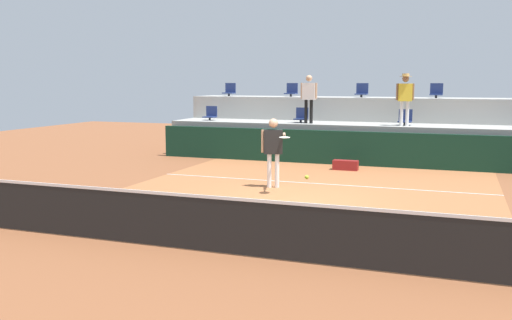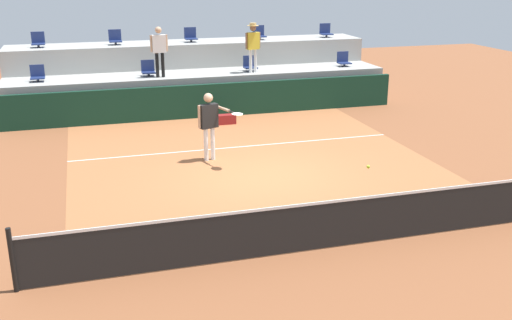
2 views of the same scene
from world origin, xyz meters
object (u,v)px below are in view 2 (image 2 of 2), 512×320
object	(u,v)px
stadium_chair_lower_right	(250,65)
stadium_chair_upper_far_left	(38,41)
stadium_chair_lower_far_left	(37,75)
stadium_chair_upper_right	(259,34)
stadium_chair_lower_left	(148,69)
stadium_chair_upper_left	(115,38)
stadium_chair_upper_center	(191,36)
stadium_chair_upper_far_right	(326,31)
spectator_leaning_on_rail	(159,47)
tennis_player	(210,120)
equipment_bag	(224,119)
stadium_chair_lower_far_right	(344,60)
spectator_with_hat	(253,43)
tennis_ball	(368,167)

from	to	relation	value
stadium_chair_lower_right	stadium_chair_upper_far_left	size ratio (longest dim) A/B	1.00
stadium_chair_lower_far_left	stadium_chair_upper_right	world-z (taller)	stadium_chair_upper_right
stadium_chair_lower_right	stadium_chair_upper_right	xyz separation A→B (m)	(0.88, 1.80, 0.85)
stadium_chair_lower_right	stadium_chair_upper_far_left	bearing A→B (deg)	165.64
stadium_chair_lower_left	stadium_chair_lower_right	distance (m)	3.55
stadium_chair_upper_left	stadium_chair_upper_center	world-z (taller)	same
stadium_chair_upper_far_right	spectator_leaning_on_rail	size ratio (longest dim) A/B	0.32
stadium_chair_upper_left	spectator_leaning_on_rail	xyz separation A→B (m)	(1.26, -2.18, -0.08)
stadium_chair_upper_far_left	tennis_player	world-z (taller)	stadium_chair_upper_far_left
stadium_chair_upper_right	equipment_bag	bearing A→B (deg)	-120.35
stadium_chair_upper_far_left	stadium_chair_upper_far_right	distance (m)	10.62
stadium_chair_lower_far_right	spectator_leaning_on_rail	size ratio (longest dim) A/B	0.32
stadium_chair_lower_left	stadium_chair_lower_far_right	distance (m)	7.12
stadium_chair_upper_left	tennis_player	distance (m)	7.85
stadium_chair_upper_center	spectator_with_hat	size ratio (longest dim) A/B	0.31
stadium_chair_upper_center	tennis_player	world-z (taller)	stadium_chair_upper_center
stadium_chair_lower_far_right	stadium_chair_upper_far_right	xyz separation A→B (m)	(0.02, 1.80, 0.85)
stadium_chair_upper_center	stadium_chair_upper_right	size ratio (longest dim) A/B	1.00
stadium_chair_upper_far_left	tennis_player	distance (m)	8.80
spectator_with_hat	tennis_ball	world-z (taller)	spectator_with_hat
stadium_chair_lower_left	stadium_chair_upper_center	bearing A→B (deg)	44.92
stadium_chair_upper_center	stadium_chair_upper_far_right	distance (m)	5.33
stadium_chair_lower_far_left	tennis_ball	size ratio (longest dim) A/B	7.65
spectator_with_hat	tennis_player	bearing A→B (deg)	-116.58
stadium_chair_lower_left	stadium_chair_upper_center	xyz separation A→B (m)	(1.81, 1.80, 0.85)
stadium_chair_upper_center	spectator_leaning_on_rail	distance (m)	2.62
stadium_chair_upper_left	spectator_with_hat	size ratio (longest dim) A/B	0.31
stadium_chair_upper_center	tennis_player	size ratio (longest dim) A/B	0.30
stadium_chair_lower_right	stadium_chair_upper_far_right	xyz separation A→B (m)	(3.59, 1.80, 0.85)
stadium_chair_upper_far_left	stadium_chair_upper_center	world-z (taller)	same
stadium_chair_upper_far_right	tennis_ball	world-z (taller)	stadium_chair_upper_far_right
tennis_ball	spectator_with_hat	bearing A→B (deg)	86.58
stadium_chair_upper_far_left	equipment_bag	world-z (taller)	stadium_chair_upper_far_left
stadium_chair_upper_far_right	tennis_player	distance (m)	9.89
stadium_chair_upper_far_right	spectator_leaning_on_rail	world-z (taller)	spectator_leaning_on_rail
stadium_chair_lower_far_left	stadium_chair_lower_right	distance (m)	7.05
stadium_chair_upper_far_left	spectator_leaning_on_rail	size ratio (longest dim) A/B	0.32
stadium_chair_lower_far_left	stadium_chair_lower_right	world-z (taller)	same
stadium_chair_lower_right	stadium_chair_upper_far_right	world-z (taller)	stadium_chair_upper_far_right
stadium_chair_lower_far_right	stadium_chair_upper_far_left	distance (m)	10.79
stadium_chair_upper_left	equipment_bag	distance (m)	5.47
equipment_bag	stadium_chair_upper_far_left	bearing A→B (deg)	143.50
stadium_chair_lower_right	spectator_leaning_on_rail	distance (m)	3.30
stadium_chair_upper_left	equipment_bag	world-z (taller)	stadium_chair_upper_left
stadium_chair_upper_left	stadium_chair_upper_center	distance (m)	2.71
stadium_chair_lower_left	tennis_player	world-z (taller)	stadium_chair_lower_left
stadium_chair_upper_far_left	tennis_ball	xyz separation A→B (m)	(6.43, -12.19, -1.16)
stadium_chair_lower_far_left	spectator_leaning_on_rail	size ratio (longest dim) A/B	0.32
stadium_chair_upper_far_left	spectator_leaning_on_rail	world-z (taller)	spectator_leaning_on_rail
stadium_chair_lower_left	spectator_leaning_on_rail	xyz separation A→B (m)	(0.36, -0.38, 0.77)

